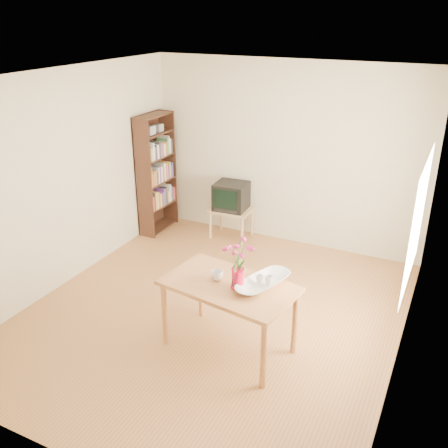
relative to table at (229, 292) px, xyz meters
The scene contains 11 objects.
room 0.90m from the table, 130.25° to the left, with size 4.50×4.50×4.50m.
table is the anchor object (origin of this frame).
tv_stand 2.71m from the table, 114.88° to the left, with size 0.60×0.45×0.46m.
bookshelf 3.19m from the table, 135.73° to the left, with size 0.28×0.70×1.80m.
pitcher 0.21m from the table, ahead, with size 0.14×0.21×0.21m.
flowers 0.46m from the table, ahead, with size 0.23×0.23×0.33m, color #BD2C6F, non-canonical shape.
mug 0.20m from the table, 168.71° to the left, with size 0.12×0.12×0.10m, color white.
bowl 0.44m from the table, 21.47° to the left, with size 0.43×0.43×0.40m, color white.
teacup_a 0.39m from the table, 24.34° to the left, with size 0.07×0.07×0.06m, color white.
teacup_b 0.45m from the table, 21.79° to the left, with size 0.07×0.07×0.06m, color white.
television 2.70m from the table, 114.76° to the left, with size 0.49×0.46×0.40m.
Camera 1 is at (2.23, -4.25, 3.21)m, focal length 40.00 mm.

